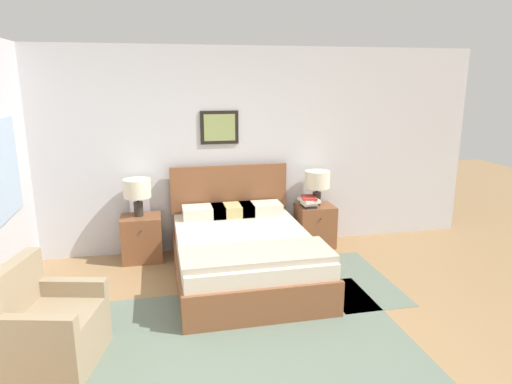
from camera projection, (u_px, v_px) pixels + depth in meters
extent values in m
plane|color=#99754C|center=(275.00, 372.00, 3.51)|extent=(16.00, 16.00, 0.00)
cube|color=silver|center=(220.00, 150.00, 5.88)|extent=(6.97, 0.06, 2.60)
cube|color=black|center=(219.00, 127.00, 5.76)|extent=(0.48, 0.02, 0.42)
cube|color=#8E9E5B|center=(220.00, 128.00, 5.75)|extent=(0.40, 0.00, 0.33)
cube|color=slate|center=(253.00, 337.00, 3.99)|extent=(2.68, 1.90, 0.01)
cube|color=slate|center=(352.00, 279.00, 5.15)|extent=(0.78, 1.49, 0.01)
cube|color=brown|center=(244.00, 268.00, 5.11)|extent=(1.51, 2.06, 0.28)
cube|color=brown|center=(265.00, 293.00, 4.12)|extent=(1.51, 0.06, 0.08)
cube|color=beige|center=(244.00, 246.00, 5.05)|extent=(1.45, 1.98, 0.24)
cube|color=brown|center=(229.00, 188.00, 5.90)|extent=(1.51, 0.06, 0.60)
cube|color=#B2A893|center=(257.00, 254.00, 4.41)|extent=(1.48, 0.58, 0.06)
cube|color=beige|center=(204.00, 212.00, 5.66)|extent=(0.52, 0.32, 0.14)
cube|color=beige|center=(261.00, 208.00, 5.81)|extent=(0.52, 0.32, 0.14)
cube|color=tan|center=(233.00, 210.00, 5.74)|extent=(0.52, 0.32, 0.14)
cube|color=#998466|center=(54.00, 338.00, 3.59)|extent=(0.81, 0.85, 0.44)
cube|color=#998466|center=(14.00, 289.00, 3.49)|extent=(0.29, 0.72, 0.40)
cube|color=#998466|center=(67.00, 287.00, 3.81)|extent=(0.66, 0.26, 0.14)
cube|color=#998466|center=(30.00, 326.00, 3.22)|extent=(0.66, 0.26, 0.14)
cube|color=brown|center=(142.00, 238.00, 5.64)|extent=(0.48, 0.40, 0.56)
sphere|color=#332D28|center=(141.00, 231.00, 5.40)|extent=(0.02, 0.02, 0.02)
cube|color=brown|center=(315.00, 226.00, 6.11)|extent=(0.48, 0.40, 0.56)
sphere|color=#332D28|center=(321.00, 219.00, 5.87)|extent=(0.02, 0.02, 0.02)
cylinder|color=#2D2823|center=(138.00, 209.00, 5.57)|extent=(0.11, 0.11, 0.18)
cylinder|color=#2D2823|center=(138.00, 199.00, 5.54)|extent=(0.02, 0.02, 0.06)
cylinder|color=beige|center=(137.00, 188.00, 5.50)|extent=(0.33, 0.33, 0.22)
cylinder|color=#2D2823|center=(317.00, 199.00, 6.04)|extent=(0.11, 0.11, 0.18)
cylinder|color=#2D2823|center=(317.00, 190.00, 6.02)|extent=(0.02, 0.02, 0.06)
cylinder|color=beige|center=(317.00, 179.00, 5.98)|extent=(0.33, 0.33, 0.22)
cube|color=#232328|center=(309.00, 206.00, 5.98)|extent=(0.16, 0.23, 0.03)
cube|color=silver|center=(309.00, 203.00, 5.97)|extent=(0.19, 0.21, 0.04)
cube|color=silver|center=(309.00, 200.00, 5.96)|extent=(0.24, 0.30, 0.04)
cube|color=#B7332D|center=(309.00, 197.00, 5.95)|extent=(0.23, 0.29, 0.02)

